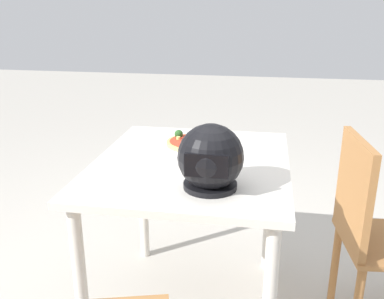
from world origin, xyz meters
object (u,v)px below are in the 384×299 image
dining_table (191,184)px  pizza (193,142)px  motorcycle_helmet (210,158)px  chair_side (372,228)px

dining_table → pizza: bearing=-81.7°
dining_table → pizza: pizza is taller
motorcycle_helmet → pizza: bearing=-72.4°
pizza → chair_side: 0.86m
motorcycle_helmet → chair_side: (-0.65, -0.28, -0.38)m
chair_side → pizza: bearing=-11.6°
pizza → chair_side: chair_side is taller
dining_table → motorcycle_helmet: (-0.12, 0.26, 0.22)m
pizza → motorcycle_helmet: bearing=107.6°
pizza → chair_side: bearing=168.4°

